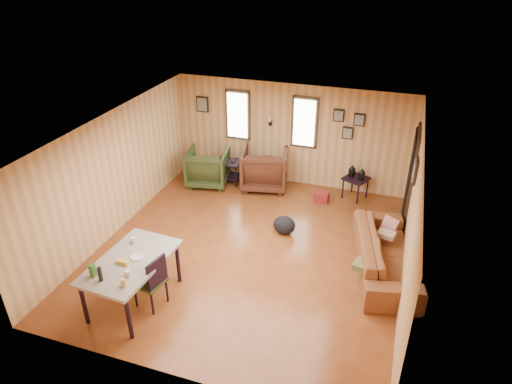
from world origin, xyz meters
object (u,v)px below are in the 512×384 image
end_table (229,168)px  side_table (356,177)px  sofa (386,248)px  recliner_green (208,166)px  dining_table (130,265)px  recliner_brown (265,166)px

end_table → side_table: bearing=3.6°
side_table → sofa: bearing=-71.1°
recliner_green → dining_table: bearing=86.5°
dining_table → end_table: bearing=94.5°
side_table → end_table: bearing=-176.4°
recliner_green → side_table: bearing=175.9°
sofa → recliner_green: size_ratio=2.50×
end_table → dining_table: (0.07, -4.38, 0.35)m
end_table → side_table: 2.98m
recliner_green → side_table: recliner_green is taller
recliner_green → end_table: (0.46, 0.22, -0.09)m
recliner_brown → end_table: size_ratio=1.55×
sofa → side_table: bearing=6.7°
recliner_green → dining_table: dining_table is taller
recliner_brown → dining_table: (-0.79, -4.44, 0.21)m
recliner_brown → dining_table: recliner_brown is taller
sofa → recliner_brown: recliner_brown is taller
sofa → end_table: sofa is taller
sofa → side_table: size_ratio=3.04×
recliner_brown → end_table: (-0.86, -0.06, -0.15)m
recliner_green → end_table: recliner_green is taller
recliner_green → dining_table: 4.20m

